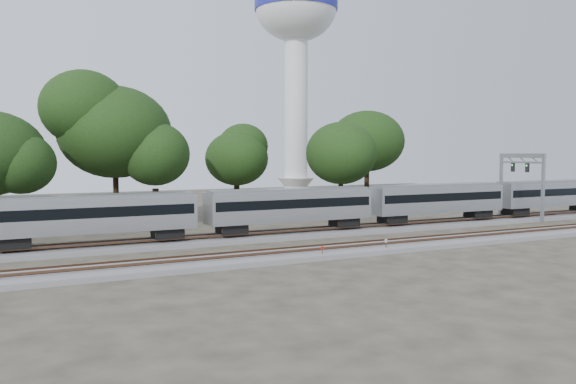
% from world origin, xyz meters
% --- Properties ---
extents(ground, '(160.00, 160.00, 0.00)m').
position_xyz_m(ground, '(0.00, 0.00, 0.00)').
color(ground, '#383328').
rests_on(ground, ground).
extents(track_far, '(160.00, 5.00, 0.73)m').
position_xyz_m(track_far, '(0.00, 6.00, 0.21)').
color(track_far, slate).
rests_on(track_far, ground).
extents(track_near, '(160.00, 5.00, 0.73)m').
position_xyz_m(track_near, '(0.00, -4.00, 0.21)').
color(track_near, slate).
rests_on(track_near, ground).
extents(train, '(126.35, 3.08, 4.53)m').
position_xyz_m(train, '(25.39, 6.00, 3.17)').
color(train, '#AFB1B6').
rests_on(train, ground).
extents(switch_stand_red, '(0.33, 0.09, 1.04)m').
position_xyz_m(switch_stand_red, '(3.69, -5.80, 0.66)').
color(switch_stand_red, '#512D19').
rests_on(switch_stand_red, ground).
extents(switch_stand_white, '(0.35, 0.15, 1.12)m').
position_xyz_m(switch_stand_white, '(10.09, -5.34, 0.72)').
color(switch_stand_white, '#512D19').
rests_on(switch_stand_white, ground).
extents(switch_lever, '(0.58, 0.48, 0.30)m').
position_xyz_m(switch_lever, '(7.29, -5.59, 0.15)').
color(switch_lever, '#512D19').
rests_on(switch_lever, ground).
extents(water_tower, '(14.17, 14.17, 39.23)m').
position_xyz_m(water_tower, '(26.10, 43.44, 29.07)').
color(water_tower, silver).
rests_on(water_tower, ground).
extents(signal_gantry, '(0.57, 6.78, 8.25)m').
position_xyz_m(signal_gantry, '(38.47, 6.00, 6.01)').
color(signal_gantry, gray).
rests_on(signal_gantry, ground).
extents(tree_3, '(10.78, 10.78, 15.20)m').
position_xyz_m(tree_3, '(-7.70, 21.04, 10.59)').
color(tree_3, black).
rests_on(tree_3, ground).
extents(tree_4, '(8.33, 8.33, 11.74)m').
position_xyz_m(tree_4, '(-4.01, 17.75, 8.17)').
color(tree_4, black).
rests_on(tree_4, ground).
extents(tree_5, '(7.69, 7.69, 10.84)m').
position_xyz_m(tree_5, '(8.90, 26.92, 7.54)').
color(tree_5, black).
rests_on(tree_5, ground).
extents(tree_6, '(8.41, 8.41, 11.86)m').
position_xyz_m(tree_6, '(19.47, 17.49, 8.26)').
color(tree_6, black).
rests_on(tree_6, ground).
extents(tree_7, '(10.25, 10.25, 14.46)m').
position_xyz_m(tree_7, '(30.47, 28.03, 10.08)').
color(tree_7, black).
rests_on(tree_7, ground).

